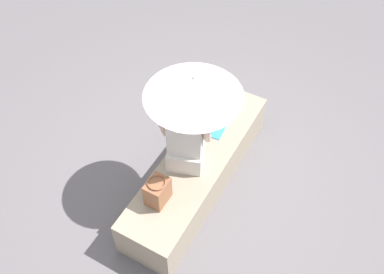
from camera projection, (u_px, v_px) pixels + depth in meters
The scene contains 6 objects.
ground_plane at pixel (198, 182), 4.72m from camera, with size 14.00×14.00×0.00m, color #605B5E.
stone_bench at pixel (198, 169), 4.55m from camera, with size 2.17×0.59×0.45m, color gray.
person_seated at pixel (185, 138), 4.03m from camera, with size 0.38×0.51×0.90m.
parasol at pixel (193, 87), 3.59m from camera, with size 0.86×0.86×1.12m.
handbag_black at pixel (158, 191), 3.94m from camera, with size 0.23×0.17×0.29m.
magazine at pixel (215, 128), 4.62m from camera, with size 0.28×0.20×0.01m, color #339ED1.
Camera 1 is at (2.38, 1.25, 3.91)m, focal length 40.73 mm.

